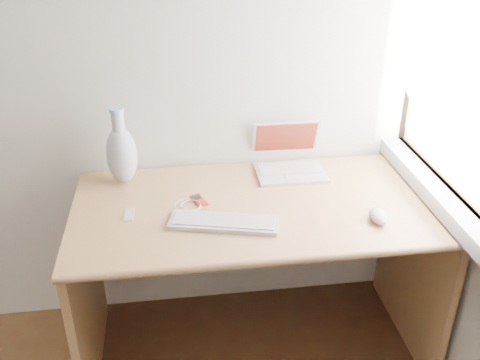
{
  "coord_description": "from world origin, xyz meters",
  "views": [
    {
      "loc": [
        0.71,
        -0.36,
        1.8
      ],
      "look_at": [
        0.94,
        1.35,
        0.87
      ],
      "focal_mm": 40.0,
      "sensor_mm": 36.0,
      "label": 1
    }
  ],
  "objects": [
    {
      "name": "window",
      "position": [
        1.72,
        1.3,
        1.28
      ],
      "size": [
        0.11,
        0.99,
        1.1
      ],
      "color": "white",
      "rests_on": "right_wall"
    },
    {
      "name": "desk",
      "position": [
        1.01,
        1.46,
        0.53
      ],
      "size": [
        1.41,
        0.71,
        0.75
      ],
      "color": "tan",
      "rests_on": "floor"
    },
    {
      "name": "laptop",
      "position": [
        1.19,
        1.64,
        0.79
      ],
      "size": [
        0.29,
        0.24,
        0.2
      ],
      "rotation": [
        0.0,
        0.0,
        -0.0
      ],
      "color": "silver",
      "rests_on": "desk"
    },
    {
      "name": "external_keyboard",
      "position": [
        0.87,
        1.25,
        0.76
      ],
      "size": [
        0.41,
        0.21,
        0.02
      ],
      "rotation": [
        0.0,
        0.0,
        -0.25
      ],
      "color": "silver",
      "rests_on": "desk"
    },
    {
      "name": "mouse",
      "position": [
        1.43,
        1.2,
        0.77
      ],
      "size": [
        0.08,
        0.12,
        0.04
      ],
      "primitive_type": "ellipsoid",
      "rotation": [
        0.0,
        0.0,
        -0.11
      ],
      "color": "silver",
      "rests_on": "desk"
    },
    {
      "name": "ipod",
      "position": [
        0.79,
        1.43,
        0.75
      ],
      "size": [
        0.07,
        0.1,
        0.01
      ],
      "rotation": [
        0.0,
        0.0,
        0.35
      ],
      "color": "#B6250C",
      "rests_on": "desk"
    },
    {
      "name": "cable_coil",
      "position": [
        0.75,
        1.4,
        0.75
      ],
      "size": [
        0.11,
        0.11,
        0.01
      ],
      "primitive_type": "torus",
      "rotation": [
        0.0,
        0.0,
        0.03
      ],
      "color": "silver",
      "rests_on": "desk"
    },
    {
      "name": "remote",
      "position": [
        0.53,
        1.35,
        0.75
      ],
      "size": [
        0.04,
        0.09,
        0.01
      ],
      "primitive_type": "cube",
      "rotation": [
        0.0,
        0.0,
        -0.06
      ],
      "color": "silver",
      "rests_on": "desk"
    },
    {
      "name": "vase",
      "position": [
        0.5,
        1.63,
        0.88
      ],
      "size": [
        0.13,
        0.13,
        0.32
      ],
      "color": "silver",
      "rests_on": "desk"
    }
  ]
}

